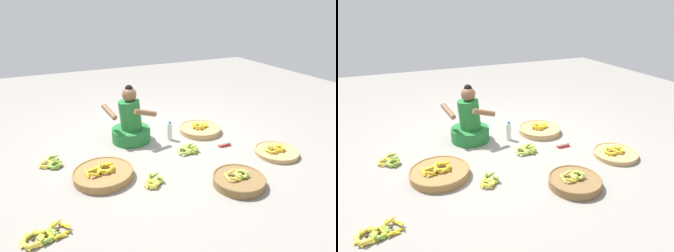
# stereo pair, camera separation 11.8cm
# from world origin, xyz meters

# --- Properties ---
(ground_plane) EXTENTS (10.00, 10.00, 0.00)m
(ground_plane) POSITION_xyz_m (0.00, 0.00, 0.00)
(ground_plane) COLOR gray
(vendor_woman_front) EXTENTS (0.64, 0.52, 0.79)m
(vendor_woman_front) POSITION_xyz_m (-0.32, 0.30, 0.25)
(vendor_woman_front) COLOR #237233
(vendor_woman_front) RESTS_ON ground
(banana_basket_near_bicycle) EXTENTS (0.65, 0.65, 0.17)m
(banana_basket_near_bicycle) POSITION_xyz_m (-0.90, -0.48, 0.06)
(banana_basket_near_bicycle) COLOR olive
(banana_basket_near_bicycle) RESTS_ON ground
(banana_basket_back_right) EXTENTS (0.60, 0.60, 0.16)m
(banana_basket_back_right) POSITION_xyz_m (0.68, 0.15, 0.05)
(banana_basket_back_right) COLOR tan
(banana_basket_back_right) RESTS_ON ground
(banana_basket_mid_right) EXTENTS (0.55, 0.55, 0.16)m
(banana_basket_mid_right) POSITION_xyz_m (0.35, -1.20, 0.06)
(banana_basket_mid_right) COLOR brown
(banana_basket_mid_right) RESTS_ON ground
(banana_basket_back_center) EXTENTS (0.54, 0.54, 0.12)m
(banana_basket_back_center) POSITION_xyz_m (1.19, -0.84, 0.04)
(banana_basket_back_center) COLOR tan
(banana_basket_back_center) RESTS_ON ground
(loose_bananas_front_center) EXTENTS (0.42, 0.26, 0.09)m
(loose_bananas_front_center) POSITION_xyz_m (-1.55, -1.16, 0.03)
(loose_bananas_front_center) COLOR olive
(loose_bananas_front_center) RESTS_ON ground
(loose_bananas_front_left) EXTENTS (0.31, 0.28, 0.09)m
(loose_bananas_front_left) POSITION_xyz_m (0.23, -0.32, 0.03)
(loose_bananas_front_left) COLOR #9EB747
(loose_bananas_front_left) RESTS_ON ground
(loose_bananas_back_left) EXTENTS (0.24, 0.27, 0.10)m
(loose_bananas_back_left) POSITION_xyz_m (-0.45, -0.81, 0.03)
(loose_bananas_back_left) COLOR yellow
(loose_bananas_back_left) RESTS_ON ground
(loose_bananas_near_vendor) EXTENTS (0.29, 0.36, 0.09)m
(loose_bananas_near_vendor) POSITION_xyz_m (-1.38, 0.06, 0.03)
(loose_bananas_near_vendor) COLOR #9EB747
(loose_bananas_near_vendor) RESTS_ON ground
(water_bottle) EXTENTS (0.07, 0.07, 0.27)m
(water_bottle) POSITION_xyz_m (0.17, 0.10, 0.13)
(water_bottle) COLOR silver
(water_bottle) RESTS_ON ground
(packet_carton_stack) EXTENTS (0.17, 0.06, 0.06)m
(packet_carton_stack) POSITION_xyz_m (0.74, -0.38, 0.03)
(packet_carton_stack) COLOR red
(packet_carton_stack) RESTS_ON ground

